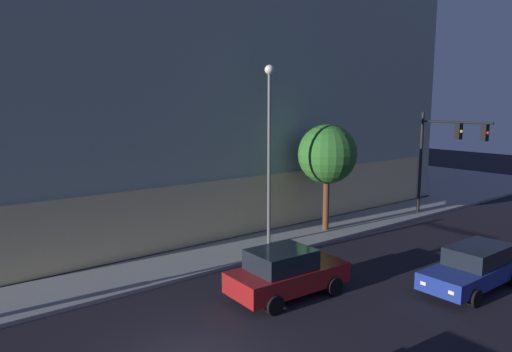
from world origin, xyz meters
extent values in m
cube|color=#4C4C51|center=(9.58, 21.06, 0.07)|extent=(30.62, 25.13, 0.15)
cube|color=#F5DA97|center=(9.58, 8.90, 1.63)|extent=(27.19, 0.60, 2.95)
cube|color=#A1B19F|center=(9.58, 21.06, 9.49)|extent=(30.22, 24.73, 18.68)
cylinder|color=black|center=(19.68, 6.15, 3.22)|extent=(0.18, 0.18, 6.13)
cylinder|color=black|center=(19.46, 3.95, 5.74)|extent=(0.55, 4.41, 0.12)
cube|color=black|center=(19.44, 3.73, 5.24)|extent=(0.35, 0.35, 0.90)
sphere|color=yellow|center=(19.42, 3.55, 5.24)|extent=(0.18, 0.18, 0.18)
cube|color=black|center=(19.29, 2.19, 5.24)|extent=(0.35, 0.35, 0.90)
sphere|color=red|center=(19.27, 2.01, 5.24)|extent=(0.18, 0.18, 0.18)
cylinder|color=#5F5F5F|center=(8.13, 6.70, 4.14)|extent=(0.16, 0.16, 7.99)
sphere|color=#F9EFC6|center=(8.13, 6.70, 8.29)|extent=(0.44, 0.44, 0.44)
cylinder|color=brown|center=(12.13, 6.79, 1.55)|extent=(0.32, 0.32, 2.80)
sphere|color=#317329|center=(12.13, 6.79, 4.18)|extent=(3.09, 3.09, 3.09)
cube|color=maroon|center=(5.01, 1.83, 0.69)|extent=(4.42, 2.03, 0.72)
cube|color=black|center=(4.68, 1.84, 1.40)|extent=(2.21, 1.76, 0.69)
cube|color=#F9F4CC|center=(7.15, 2.31, 0.69)|extent=(0.13, 0.20, 0.12)
cube|color=#F9F4CC|center=(7.11, 1.19, 0.69)|extent=(0.13, 0.20, 0.12)
cylinder|color=black|center=(6.39, 2.71, 0.33)|extent=(0.66, 0.26, 0.65)
cylinder|color=black|center=(6.32, 0.85, 0.33)|extent=(0.66, 0.26, 0.65)
cylinder|color=black|center=(3.69, 2.81, 0.33)|extent=(0.66, 0.26, 0.65)
cylinder|color=black|center=(3.63, 0.94, 0.33)|extent=(0.66, 0.26, 0.65)
cube|color=navy|center=(10.77, -1.89, 0.62)|extent=(4.77, 1.72, 0.61)
cube|color=black|center=(11.13, -1.89, 1.25)|extent=(2.56, 1.55, 0.64)
cube|color=#F9F4CC|center=(8.43, -2.40, 0.62)|extent=(0.12, 0.20, 0.12)
cube|color=#F9F4CC|center=(8.44, -1.37, 0.62)|extent=(0.12, 0.20, 0.12)
cylinder|color=black|center=(9.29, -2.74, 0.31)|extent=(0.63, 0.24, 0.63)
cylinder|color=black|center=(9.29, -1.03, 0.31)|extent=(0.63, 0.24, 0.63)
cylinder|color=black|center=(12.25, -1.04, 0.31)|extent=(0.63, 0.24, 0.63)
camera|label=1|loc=(-5.54, -9.84, 6.72)|focal=32.57mm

